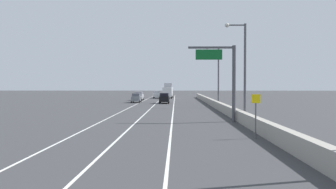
{
  "coord_description": "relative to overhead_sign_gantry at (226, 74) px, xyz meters",
  "views": [
    {
      "loc": [
        1.88,
        -5.58,
        3.64
      ],
      "look_at": [
        0.88,
        40.74,
        2.4
      ],
      "focal_mm": 38.92,
      "sensor_mm": 36.0,
      "label": 1
    }
  ],
  "objects": [
    {
      "name": "car_gray_1",
      "position": [
        -13.07,
        38.29,
        -3.77
      ],
      "size": [
        1.82,
        4.43,
        1.91
      ],
      "color": "slate",
      "rests_on": "ground_plane"
    },
    {
      "name": "car_white_2",
      "position": [
        -10.19,
        63.76,
        -3.73
      ],
      "size": [
        1.82,
        4.71,
        2.0
      ],
      "color": "white",
      "rests_on": "ground_plane"
    },
    {
      "name": "lamp_post_right_second",
      "position": [
        1.63,
        0.44,
        0.9
      ],
      "size": [
        2.14,
        0.44,
        9.77
      ],
      "color": "#4C4C51",
      "rests_on": "ground_plane"
    },
    {
      "name": "car_black_3",
      "position": [
        -7.22,
        35.24,
        -3.71
      ],
      "size": [
        1.95,
        4.65,
        2.04
      ],
      "color": "black",
      "rests_on": "ground_plane"
    },
    {
      "name": "lane_stripe_right",
      "position": [
        -5.34,
        24.73,
        -4.73
      ],
      "size": [
        0.16,
        130.0,
        0.0
      ],
      "primitive_type": "cube",
      "color": "silver",
      "rests_on": "ground_plane"
    },
    {
      "name": "lane_stripe_center",
      "position": [
        -8.84,
        24.73,
        -4.73
      ],
      "size": [
        0.16,
        130.0,
        0.0
      ],
      "primitive_type": "cube",
      "color": "silver",
      "rests_on": "ground_plane"
    },
    {
      "name": "speed_advisory_sign",
      "position": [
        0.44,
        -11.19,
        -2.96
      ],
      "size": [
        0.6,
        0.11,
        3.0
      ],
      "color": "#4C4C51",
      "rests_on": "ground_plane"
    },
    {
      "name": "box_truck",
      "position": [
        -7.16,
        63.57,
        -2.86
      ],
      "size": [
        2.71,
        8.89,
        4.09
      ],
      "color": "silver",
      "rests_on": "ground_plane"
    },
    {
      "name": "lamp_post_right_third",
      "position": [
        1.57,
        22.39,
        0.9
      ],
      "size": [
        2.14,
        0.44,
        9.77
      ],
      "color": "#4C4C51",
      "rests_on": "ground_plane"
    },
    {
      "name": "overhead_sign_gantry",
      "position": [
        0.0,
        0.0,
        0.0
      ],
      "size": [
        4.68,
        0.36,
        7.5
      ],
      "color": "#47474C",
      "rests_on": "ground_plane"
    },
    {
      "name": "car_silver_0",
      "position": [
        -13.55,
        48.11,
        -3.71
      ],
      "size": [
        1.98,
        4.19,
        2.04
      ],
      "color": "#B7B7BC",
      "rests_on": "ground_plane"
    },
    {
      "name": "lane_stripe_left",
      "position": [
        -12.34,
        24.73,
        -4.73
      ],
      "size": [
        0.16,
        130.0,
        0.0
      ],
      "primitive_type": "cube",
      "color": "silver",
      "rests_on": "ground_plane"
    },
    {
      "name": "ground_plane",
      "position": [
        -6.84,
        33.73,
        -4.73
      ],
      "size": [
        320.0,
        320.0,
        0.0
      ],
      "primitive_type": "plane",
      "color": "#38383A"
    },
    {
      "name": "jersey_barrier_right",
      "position": [
        1.34,
        9.73,
        -4.18
      ],
      "size": [
        0.6,
        120.0,
        1.1
      ],
      "primitive_type": "cube",
      "color": "#9E998E",
      "rests_on": "ground_plane"
    }
  ]
}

